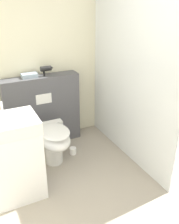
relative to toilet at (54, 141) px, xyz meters
The scene contains 9 objects.
ground_plane 1.33m from the toilet, 69.78° to the right, with size 12.00×12.00×0.00m, color #9E9384.
wall_back 1.26m from the toilet, 59.58° to the left, with size 8.00×0.06×2.50m.
partition_panel 0.62m from the toilet, 85.76° to the left, with size 1.08×0.23×1.04m.
shower_glass 1.24m from the toilet, 10.89° to the right, with size 0.04×1.83×2.20m.
toilet is the anchor object (origin of this frame).
sink_vanity 0.69m from the toilet, 149.96° to the right, with size 0.62×0.47×1.08m.
hair_drier 0.99m from the toilet, 76.41° to the left, with size 0.18×0.07×0.14m.
folded_towel 0.95m from the toilet, 98.69° to the left, with size 0.21×0.13×0.05m.
spare_toilet_roll 0.43m from the toilet, 18.82° to the left, with size 0.09×0.09×0.10m.
Camera 1 is at (-1.26, -1.46, 2.02)m, focal length 40.00 mm.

